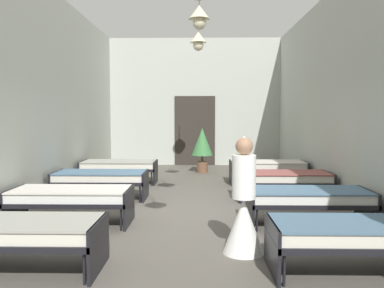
{
  "coord_description": "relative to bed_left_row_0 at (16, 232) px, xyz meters",
  "views": [
    {
      "loc": [
        0.16,
        -7.13,
        1.75
      ],
      "look_at": [
        0.0,
        1.28,
        1.13
      ],
      "focal_mm": 36.84,
      "sensor_mm": 36.0,
      "label": 1
    }
  ],
  "objects": [
    {
      "name": "bed_right_row_2",
      "position": [
        3.79,
        3.8,
        0.0
      ],
      "size": [
        1.9,
        0.84,
        0.57
      ],
      "color": "black",
      "rests_on": "ground"
    },
    {
      "name": "bed_left_row_3",
      "position": [
        0.0,
        5.7,
        0.0
      ],
      "size": [
        1.9,
        0.84,
        0.57
      ],
      "color": "black",
      "rests_on": "ground"
    },
    {
      "name": "ground_plane",
      "position": [
        1.89,
        2.85,
        -0.49
      ],
      "size": [
        6.49,
        13.76,
        0.1
      ],
      "primitive_type": "cube",
      "color": "#59544C"
    },
    {
      "name": "nurse_near_aisle",
      "position": [
        2.61,
        0.62,
        0.09
      ],
      "size": [
        0.52,
        0.52,
        1.49
      ],
      "rotation": [
        0.0,
        0.0,
        5.77
      ],
      "color": "white",
      "rests_on": "ground"
    },
    {
      "name": "room_shell",
      "position": [
        1.9,
        4.16,
        1.77
      ],
      "size": [
        6.29,
        13.36,
        4.39
      ],
      "color": "#B2B7AD",
      "rests_on": "ground"
    },
    {
      "name": "bed_left_row_2",
      "position": [
        0.0,
        3.8,
        0.0
      ],
      "size": [
        1.9,
        0.84,
        0.57
      ],
      "color": "black",
      "rests_on": "ground"
    },
    {
      "name": "bed_right_row_1",
      "position": [
        3.79,
        1.9,
        0.0
      ],
      "size": [
        1.9,
        0.84,
        0.57
      ],
      "color": "black",
      "rests_on": "ground"
    },
    {
      "name": "bed_left_row_0",
      "position": [
        0.0,
        0.0,
        0.0
      ],
      "size": [
        1.9,
        0.84,
        0.57
      ],
      "color": "black",
      "rests_on": "ground"
    },
    {
      "name": "bed_right_row_3",
      "position": [
        3.79,
        5.7,
        0.0
      ],
      "size": [
        1.9,
        0.84,
        0.57
      ],
      "color": "black",
      "rests_on": "ground"
    },
    {
      "name": "potted_plant",
      "position": [
        2.14,
        7.6,
        0.42
      ],
      "size": [
        0.64,
        0.64,
        1.35
      ],
      "color": "brown",
      "rests_on": "ground"
    },
    {
      "name": "bed_right_row_0",
      "position": [
        3.79,
        0.0,
        0.0
      ],
      "size": [
        1.9,
        0.84,
        0.57
      ],
      "color": "black",
      "rests_on": "ground"
    },
    {
      "name": "bed_left_row_1",
      "position": [
        0.0,
        1.9,
        0.0
      ],
      "size": [
        1.9,
        0.84,
        0.57
      ],
      "color": "black",
      "rests_on": "ground"
    }
  ]
}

